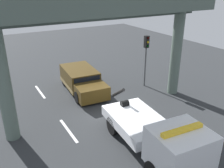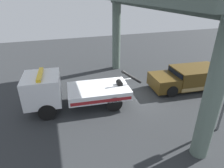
% 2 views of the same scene
% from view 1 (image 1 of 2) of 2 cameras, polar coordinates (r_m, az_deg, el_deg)
% --- Properties ---
extents(ground_plane, '(60.00, 40.00, 0.10)m').
position_cam_1_polar(ground_plane, '(15.13, 0.25, -7.95)').
color(ground_plane, '#2D3033').
extents(lane_stripe_west, '(2.60, 0.16, 0.01)m').
position_cam_1_polar(lane_stripe_west, '(19.20, -16.55, -1.76)').
color(lane_stripe_west, silver).
rests_on(lane_stripe_west, ground).
extents(lane_stripe_mid, '(2.60, 0.16, 0.01)m').
position_cam_1_polar(lane_stripe_mid, '(14.09, -10.19, -10.70)').
color(lane_stripe_mid, silver).
rests_on(lane_stripe_mid, ground).
extents(tow_truck_white, '(7.33, 2.87, 2.46)m').
position_cam_1_polar(tow_truck_white, '(11.55, 10.95, -11.94)').
color(tow_truck_white, white).
rests_on(tow_truck_white, ground).
extents(towed_van_green, '(5.35, 2.58, 1.58)m').
position_cam_1_polar(towed_van_green, '(18.51, -7.04, 0.74)').
color(towed_van_green, '#4C3814').
rests_on(towed_van_green, ground).
extents(overpass_structure, '(3.60, 13.37, 7.12)m').
position_cam_1_polar(overpass_structure, '(13.85, -1.66, 16.52)').
color(overpass_structure, '#596B60').
rests_on(overpass_structure, ground).
extents(traffic_light_near, '(0.39, 0.32, 4.02)m').
position_cam_1_polar(traffic_light_near, '(18.71, 8.05, 7.92)').
color(traffic_light_near, '#515456').
rests_on(traffic_light_near, ground).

